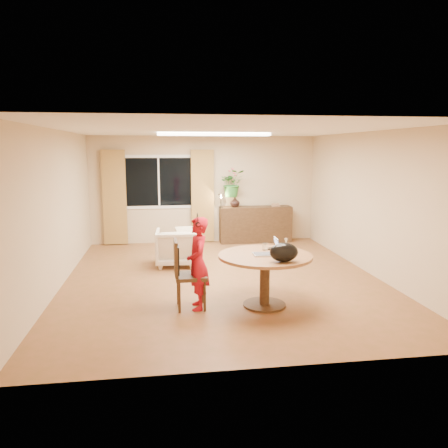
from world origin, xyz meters
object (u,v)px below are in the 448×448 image
Objects in this scene: dining_table at (265,266)px; sideboard at (255,224)px; child at (198,263)px; dining_chair at (191,274)px; armchair at (176,247)px.

dining_table is 4.52m from sideboard.
child is 4.76m from sideboard.
dining_table is 1.08m from dining_chair.
dining_table is 2.78m from armchair.
dining_chair is at bearing 175.96° from dining_table.
child reaches higher than dining_table.
dining_chair is 4.76m from sideboard.
dining_table is 0.98m from child.
sideboard reaches higher than armchair.
sideboard is at bearing 79.46° from dining_table.
dining_table is at bearing -100.54° from sideboard.
sideboard is at bearing 65.81° from dining_chair.
child reaches higher than dining_chair.
dining_table reaches higher than armchair.
sideboard is (2.03, 1.95, 0.08)m from armchair.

